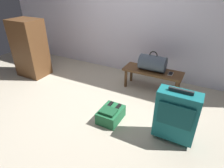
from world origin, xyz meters
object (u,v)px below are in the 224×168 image
object	(u,v)px
bench	(152,73)
suitcase_upright_teal	(176,115)
duffel_bag_slate	(153,63)
side_cabinet	(30,48)
cell_phone	(171,74)
backpack_green	(111,114)

from	to	relation	value
bench	suitcase_upright_teal	xyz separation A→B (m)	(0.60, -1.06, 0.05)
duffel_bag_slate	side_cabinet	size ratio (longest dim) A/B	0.40
cell_phone	backpack_green	distance (m)	1.24
bench	side_cabinet	world-z (taller)	side_cabinet
bench	cell_phone	xyz separation A→B (m)	(0.30, 0.00, 0.06)
duffel_bag_slate	cell_phone	xyz separation A→B (m)	(0.32, 0.00, -0.13)
bench	backpack_green	bearing A→B (deg)	-101.85
bench	suitcase_upright_teal	size ratio (longest dim) A/B	1.42
suitcase_upright_teal	side_cabinet	world-z (taller)	side_cabinet
suitcase_upright_teal	side_cabinet	distance (m)	2.98
side_cabinet	cell_phone	bearing A→B (deg)	11.45
duffel_bag_slate	suitcase_upright_teal	world-z (taller)	duffel_bag_slate
duffel_bag_slate	backpack_green	distance (m)	1.18
cell_phone	side_cabinet	world-z (taller)	side_cabinet
bench	suitcase_upright_teal	distance (m)	1.22
backpack_green	side_cabinet	size ratio (longest dim) A/B	0.35
duffel_bag_slate	backpack_green	bearing A→B (deg)	-100.89
duffel_bag_slate	bench	bearing A→B (deg)	0.00
bench	cell_phone	size ratio (longest dim) A/B	6.94
cell_phone	backpack_green	xyz separation A→B (m)	(-0.53, -1.09, -0.28)
suitcase_upright_teal	side_cabinet	xyz separation A→B (m)	(-2.93, 0.53, 0.19)
duffel_bag_slate	side_cabinet	bearing A→B (deg)	-167.04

